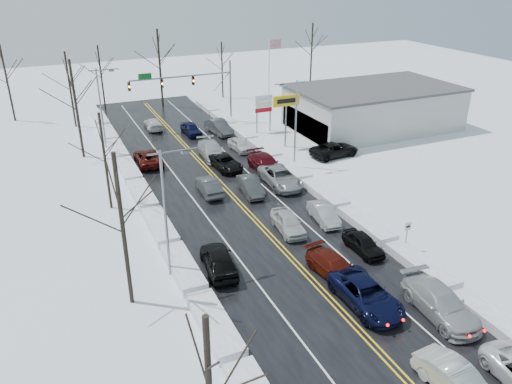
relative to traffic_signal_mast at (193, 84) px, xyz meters
name	(u,v)px	position (x,y,z in m)	size (l,w,h in m)	color
ground	(259,224)	(-3.45, -27.99, -5.48)	(160.00, 160.00, 0.00)	white
road_surface	(250,214)	(-3.45, -25.99, -5.47)	(14.00, 84.00, 0.01)	black
snow_bank_left	(162,232)	(-11.05, -25.99, -5.48)	(1.71, 72.00, 0.65)	white
snow_bank_right	(327,198)	(4.15, -25.99, -5.48)	(1.71, 72.00, 0.65)	white
traffic_signal_mast	(193,84)	(0.00, 0.00, 0.00)	(13.28, 0.39, 8.00)	slate
tires_plus_sign	(286,104)	(7.05, -12.00, -0.49)	(3.20, 0.34, 6.00)	slate
used_vehicles_sign	(264,106)	(7.05, -5.99, -2.16)	(2.20, 0.22, 4.65)	slate
speed_limit_sign	(407,231)	(4.75, -35.99, -3.84)	(0.55, 0.09, 2.35)	slate
flagpole	(270,70)	(11.72, 2.01, 0.45)	(1.87, 1.20, 10.00)	silver
dealership_building	(373,107)	(20.53, -9.99, -2.82)	(20.40, 12.40, 5.30)	#B8B9B3
streetlight_ne	(294,118)	(4.85, -17.99, -0.17)	(3.20, 0.25, 9.00)	slate
streetlight_sw	(168,204)	(-11.74, -31.99, -0.17)	(3.20, 0.25, 9.00)	slate
streetlight_nw	(102,102)	(-11.74, -3.99, -0.17)	(3.20, 0.25, 9.00)	slate
tree_left_a	(209,379)	(-14.45, -47.99, 0.81)	(3.60, 3.60, 9.00)	#2D231C
tree_left_b	(119,202)	(-14.95, -33.99, 1.51)	(4.00, 4.00, 10.00)	#2D231C
tree_left_c	(103,143)	(-13.95, -19.99, 0.46)	(3.40, 3.40, 8.50)	#2D231C
tree_left_d	(74,90)	(-14.65, -5.99, 1.86)	(4.20, 4.20, 10.50)	#2D231C
tree_left_e	(68,75)	(-14.25, 6.01, 1.16)	(3.80, 3.80, 9.50)	#2D231C
tree_far_a	(4,68)	(-21.45, 12.01, 1.51)	(4.00, 4.00, 10.00)	#2D231C
tree_far_b	(100,65)	(-9.45, 13.01, 0.81)	(3.60, 3.60, 9.00)	#2D231C
tree_far_c	(159,53)	(-1.45, 11.01, 2.21)	(4.40, 4.40, 11.00)	#2D231C
tree_far_d	(222,59)	(8.55, 12.51, 0.46)	(3.40, 3.40, 8.50)	#2D231C
tree_far_e	(312,43)	(24.55, 13.01, 1.86)	(4.20, 4.20, 10.50)	#2D231C
queued_car_2	(365,305)	(-1.75, -40.20, -5.48)	(2.62, 5.69, 1.58)	black
queued_car_3	(334,276)	(-1.83, -36.73, -5.48)	(2.02, 4.96, 1.44)	#4B110A
queued_car_4	(288,231)	(-1.81, -29.87, -5.48)	(1.78, 4.42, 1.51)	silver
queued_car_5	(251,193)	(-1.72, -22.18, -5.48)	(1.55, 4.45, 1.47)	#383A3C
queued_car_6	(226,169)	(-1.67, -15.57, -5.48)	(2.28, 4.95, 1.38)	black
queued_car_7	(212,157)	(-1.86, -11.86, -5.48)	(2.30, 5.66, 1.64)	#A8ACB0
queued_car_8	(191,135)	(-1.57, -3.42, -5.48)	(1.75, 4.35, 1.48)	black
queued_car_11	(438,314)	(1.80, -42.75, -5.48)	(2.35, 5.77, 1.67)	#A3A5AB
queued_car_12	(362,251)	(1.81, -34.86, -5.48)	(1.58, 3.93, 1.34)	black
queued_car_13	(323,221)	(1.62, -29.59, -5.48)	(1.45, 4.15, 1.37)	#AAADB3
queued_car_14	(280,185)	(1.63, -21.61, -5.48)	(2.71, 5.89, 1.64)	gray
queued_car_15	(266,171)	(1.84, -17.87, -5.48)	(2.28, 5.62, 1.63)	#44090F
queued_car_16	(240,150)	(1.76, -11.13, -5.48)	(1.59, 3.95, 1.35)	silver
queued_car_17	(219,133)	(1.73, -4.31, -5.48)	(1.79, 5.13, 1.69)	#424447
oncoming_car_0	(209,193)	(-5.21, -20.62, -5.48)	(1.60, 4.58, 1.51)	#444649
oncoming_car_1	(149,164)	(-8.66, -11.08, -5.48)	(2.45, 5.32, 1.48)	#470D09
oncoming_car_2	(154,129)	(-5.29, 0.87, -5.48)	(1.88, 4.61, 1.34)	silver
oncoming_car_3	(219,270)	(-8.75, -32.92, -5.48)	(2.00, 4.96, 1.69)	black
parked_car_0	(334,156)	(10.52, -17.01, -5.48)	(2.58, 5.61, 1.56)	black
parked_car_1	(333,140)	(13.36, -12.27, -5.48)	(2.11, 5.20, 1.51)	black
parked_car_2	(297,128)	(11.65, -6.30, -5.48)	(2.01, 5.00, 1.70)	black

